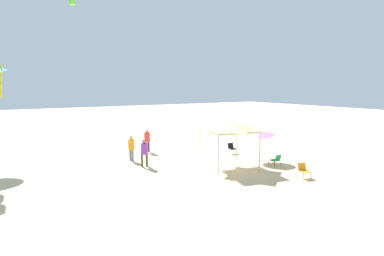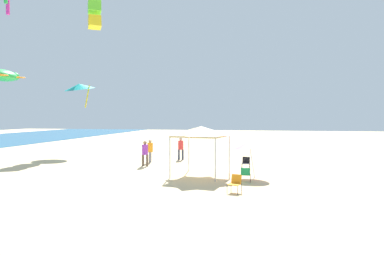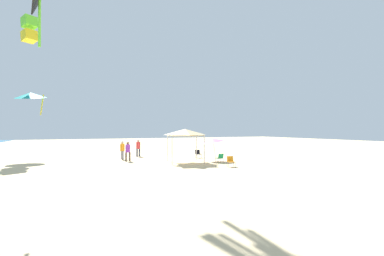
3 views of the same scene
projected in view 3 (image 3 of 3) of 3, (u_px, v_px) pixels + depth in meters
The scene contains 11 objects.
ground at pixel (168, 160), 25.30m from camera, with size 120.00×120.00×0.10m, color #D6BC8C.
canopy_tent at pixel (185, 133), 23.18m from camera, with size 3.42×3.33×2.98m.
beach_umbrella at pixel (213, 140), 24.42m from camera, with size 1.96×1.98×2.25m.
folding_chair_left_of_tent at pixel (198, 153), 26.87m from camera, with size 0.65×0.57×0.82m.
folding_chair_facing_ocean at pixel (231, 161), 20.49m from camera, with size 0.75×0.67×0.82m.
folding_chair_right_of_tent at pixel (220, 157), 22.88m from camera, with size 0.63×0.55×0.82m.
person_beachcomber at pixel (128, 150), 24.00m from camera, with size 0.43×0.49×1.82m.
person_near_umbrella at pixel (138, 146), 28.19m from camera, with size 0.44×0.45×1.85m.
person_far_stroller at pixel (122, 149), 25.59m from camera, with size 0.47×0.43×1.79m.
kite_box_lime at pixel (29, 29), 30.26m from camera, with size 1.95×1.90×2.97m.
kite_delta_teal at pixel (31, 95), 26.23m from camera, with size 3.88×3.86×2.54m.
Camera 3 is at (-24.15, 7.95, 2.96)m, focal length 24.34 mm.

